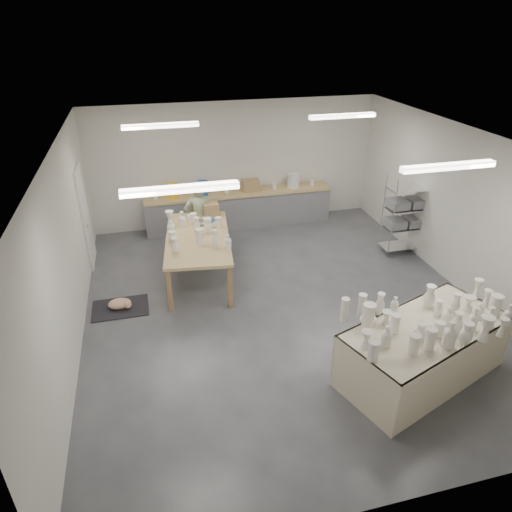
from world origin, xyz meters
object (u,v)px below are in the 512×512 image
object	(u,v)px
drying_table	(424,349)
potter	(199,218)
red_stool	(199,237)
work_table	(197,234)

from	to	relation	value
drying_table	potter	world-z (taller)	potter
drying_table	red_stool	size ratio (longest dim) A/B	6.98
work_table	drying_table	bearing A→B (deg)	-46.58
potter	red_stool	bearing A→B (deg)	-94.10
work_table	potter	world-z (taller)	potter
drying_table	work_table	xyz separation A→B (m)	(-2.75, 3.74, 0.44)
red_stool	work_table	bearing A→B (deg)	-97.65
potter	work_table	bearing A→B (deg)	76.06
potter	red_stool	size ratio (longest dim) A/B	4.29
drying_table	work_table	world-z (taller)	work_table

